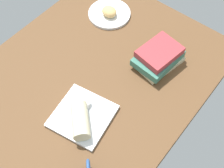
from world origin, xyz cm
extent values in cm
cube|color=brown|center=(0.00, 0.00, 2.00)|extent=(110.00, 90.00, 4.00)
cylinder|color=white|center=(31.05, 17.85, 4.70)|extent=(21.24, 21.24, 1.40)
ellipsoid|color=tan|center=(29.81, 16.89, 7.60)|extent=(7.84, 8.77, 4.40)
cube|color=white|center=(-20.32, -10.27, 4.80)|extent=(25.45, 25.45, 1.60)
cylinder|color=silver|center=(-16.16, -7.59, 6.95)|extent=(5.12, 5.12, 2.70)
cylinder|color=#D35F27|center=(-16.16, -7.59, 8.00)|extent=(4.20, 4.20, 0.40)
cylinder|color=beige|center=(-23.65, -12.41, 8.93)|extent=(14.74, 15.27, 6.67)
cube|color=beige|center=(21.23, -18.72, 5.14)|extent=(22.40, 17.13, 2.28)
cube|color=#387260|center=(20.59, -18.28, 8.05)|extent=(21.58, 16.20, 3.53)
cube|color=#A53338|center=(21.27, -18.17, 11.45)|extent=(19.64, 16.18, 3.28)
camera|label=1|loc=(-56.26, -54.49, 114.33)|focal=48.97mm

